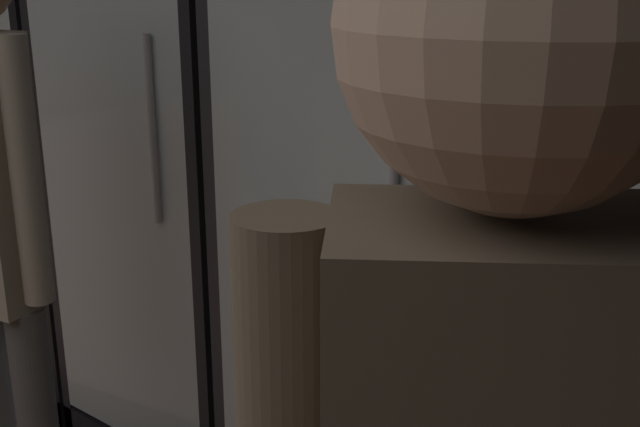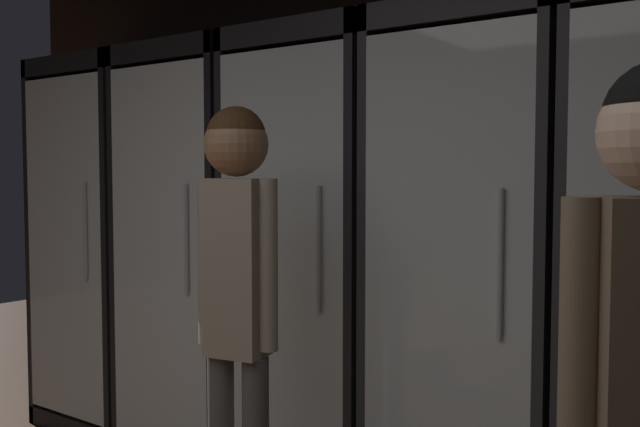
{
  "view_description": "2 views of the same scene",
  "coord_description": "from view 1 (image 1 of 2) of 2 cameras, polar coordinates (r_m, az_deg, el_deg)",
  "views": [
    {
      "loc": [
        1.32,
        1.03,
        1.53
      ],
      "look_at": [
        0.01,
        2.71,
        0.87
      ],
      "focal_mm": 43.92,
      "sensor_mm": 36.0,
      "label": 1
    },
    {
      "loc": [
        1.39,
        0.1,
        1.43
      ],
      "look_at": [
        -0.46,
        2.63,
        1.25
      ],
      "focal_mm": 40.2,
      "sensor_mm": 36.0,
      "label": 2
    }
  ],
  "objects": [
    {
      "name": "wall_back",
      "position": [
        2.39,
        4.59,
        14.06
      ],
      "size": [
        6.0,
        0.06,
        2.8
      ],
      "primitive_type": "cube",
      "color": "black",
      "rests_on": "ground"
    },
    {
      "name": "cooler_left",
      "position": [
        3.09,
        -18.44,
        6.69
      ],
      "size": [
        0.72,
        0.64,
        2.06
      ],
      "color": "black",
      "rests_on": "ground"
    },
    {
      "name": "cooler_center",
      "position": [
        2.52,
        -8.78,
        5.0
      ],
      "size": [
        0.72,
        0.64,
        2.06
      ],
      "color": "black",
      "rests_on": "ground"
    },
    {
      "name": "cooler_right",
      "position": [
        2.05,
        5.75,
        2.57
      ],
      "size": [
        0.72,
        0.64,
        2.06
      ],
      "color": "#2B2B30",
      "rests_on": "ground"
    }
  ]
}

